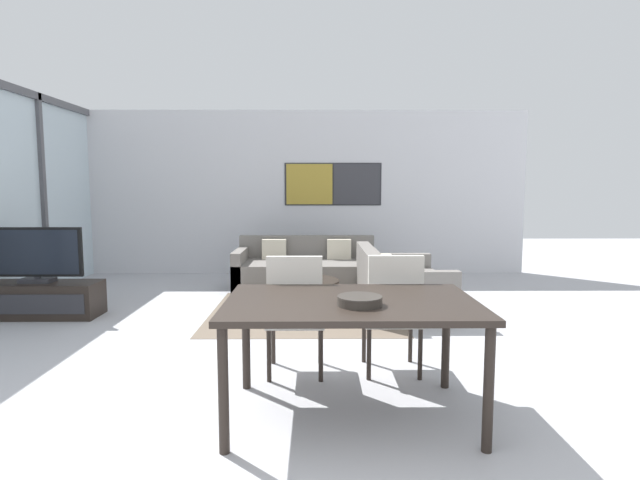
{
  "coord_description": "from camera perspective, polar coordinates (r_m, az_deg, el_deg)",
  "views": [
    {
      "loc": [
        0.37,
        -2.45,
        1.5
      ],
      "look_at": [
        0.42,
        2.72,
        0.95
      ],
      "focal_mm": 28.0,
      "sensor_mm": 36.0,
      "label": 1
    }
  ],
  "objects": [
    {
      "name": "dining_chair_left",
      "position": [
        3.96,
        -2.84,
        -7.93
      ],
      "size": [
        0.46,
        0.46,
        0.98
      ],
      "color": "beige",
      "rests_on": "ground_plane"
    },
    {
      "name": "dining_table",
      "position": [
        3.25,
        3.55,
        -8.09
      ],
      "size": [
        1.61,
        1.04,
        0.78
      ],
      "color": "black",
      "rests_on": "ground_plane"
    },
    {
      "name": "area_rug",
      "position": [
        6.08,
        -1.78,
        -8.18
      ],
      "size": [
        2.23,
        2.17,
        0.01
      ],
      "color": "#706051",
      "rests_on": "ground_plane"
    },
    {
      "name": "sofa_side",
      "position": [
        6.2,
        8.64,
        -5.53
      ],
      "size": [
        1.0,
        1.55,
        0.76
      ],
      "rotation": [
        0.0,
        0.0,
        1.57
      ],
      "color": "slate",
      "rests_on": "ground_plane"
    },
    {
      "name": "coffee_table",
      "position": [
        6.02,
        -1.79,
        -5.48
      ],
      "size": [
        0.83,
        0.83,
        0.39
      ],
      "color": "black",
      "rests_on": "ground_plane"
    },
    {
      "name": "sofa_main",
      "position": [
        7.39,
        -1.56,
        -3.58
      ],
      "size": [
        2.06,
        1.0,
        0.76
      ],
      "color": "slate",
      "rests_on": "ground_plane"
    },
    {
      "name": "television",
      "position": [
        6.59,
        -29.71,
        -1.54
      ],
      "size": [
        1.06,
        0.2,
        0.64
      ],
      "color": "#2D2D33",
      "rests_on": "tv_console"
    },
    {
      "name": "ground_plane",
      "position": [
        2.9,
        -8.7,
        -25.17
      ],
      "size": [
        24.0,
        24.0,
        0.0
      ],
      "primitive_type": "plane",
      "color": "#B2B2B7"
    },
    {
      "name": "wall_back",
      "position": [
        8.66,
        -2.9,
        5.42
      ],
      "size": [
        8.01,
        0.09,
        2.8
      ],
      "color": "silver",
      "rests_on": "ground_plane"
    },
    {
      "name": "fruit_bowl",
      "position": [
        3.08,
        4.56,
        -6.85
      ],
      "size": [
        0.28,
        0.28,
        0.06
      ],
      "color": "#332D28",
      "rests_on": "dining_table"
    },
    {
      "name": "dining_chair_centre",
      "position": [
        4.04,
        8.34,
        -7.73
      ],
      "size": [
        0.46,
        0.46,
        0.98
      ],
      "color": "beige",
      "rests_on": "ground_plane"
    },
    {
      "name": "tv_console",
      "position": [
        6.67,
        -29.48,
        -5.95
      ],
      "size": [
        1.38,
        0.48,
        0.4
      ],
      "color": "black",
      "rests_on": "ground_plane"
    }
  ]
}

